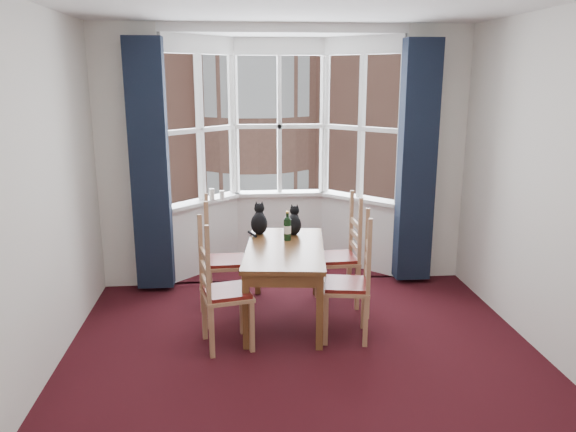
{
  "coord_description": "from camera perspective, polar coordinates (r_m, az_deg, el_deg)",
  "views": [
    {
      "loc": [
        -0.51,
        -3.8,
        2.28
      ],
      "look_at": [
        -0.07,
        1.05,
        1.05
      ],
      "focal_mm": 35.0,
      "sensor_mm": 36.0,
      "label": 1
    }
  ],
  "objects": [
    {
      "name": "floor",
      "position": [
        4.46,
        2.24,
        -16.57
      ],
      "size": [
        4.5,
        4.5,
        0.0
      ],
      "primitive_type": "plane",
      "color": "black",
      "rests_on": "ground"
    },
    {
      "name": "wall_left",
      "position": [
        4.18,
        -25.91,
        0.56
      ],
      "size": [
        0.0,
        4.5,
        4.5
      ],
      "primitive_type": "plane",
      "rotation": [
        1.57,
        0.0,
        1.57
      ],
      "color": "silver",
      "rests_on": "floor"
    },
    {
      "name": "wall_near",
      "position": [
        1.86,
        11.91,
        -14.44
      ],
      "size": [
        4.0,
        0.0,
        4.0
      ],
      "primitive_type": "plane",
      "rotation": [
        -1.57,
        0.0,
        0.0
      ],
      "color": "silver",
      "rests_on": "floor"
    },
    {
      "name": "wall_back_pier_left",
      "position": [
        6.22,
        -15.74,
        5.51
      ],
      "size": [
        0.7,
        0.12,
        2.8
      ],
      "primitive_type": "cube",
      "color": "silver",
      "rests_on": "floor"
    },
    {
      "name": "wall_back_pier_right",
      "position": [
        6.49,
        14.42,
        5.93
      ],
      "size": [
        0.7,
        0.12,
        2.8
      ],
      "primitive_type": "cube",
      "color": "silver",
      "rests_on": "floor"
    },
    {
      "name": "bay_window",
      "position": [
        6.63,
        -0.71,
        6.54
      ],
      "size": [
        2.76,
        0.94,
        2.8
      ],
      "color": "white",
      "rests_on": "floor"
    },
    {
      "name": "curtain_left",
      "position": [
        6.01,
        -13.85,
        4.86
      ],
      "size": [
        0.38,
        0.22,
        2.6
      ],
      "primitive_type": "cube",
      "color": "black",
      "rests_on": "floor"
    },
    {
      "name": "curtain_right",
      "position": [
        6.25,
        12.94,
        5.25
      ],
      "size": [
        0.38,
        0.22,
        2.6
      ],
      "primitive_type": "cube",
      "color": "black",
      "rests_on": "floor"
    },
    {
      "name": "dining_table",
      "position": [
        5.27,
        -0.31,
        -4.14
      ],
      "size": [
        0.87,
        1.42,
        0.72
      ],
      "color": "brown",
      "rests_on": "floor"
    },
    {
      "name": "chair_left_near",
      "position": [
        4.82,
        -7.31,
        -7.99
      ],
      "size": [
        0.48,
        0.5,
        0.92
      ],
      "color": "#A2734E",
      "rests_on": "floor"
    },
    {
      "name": "chair_left_far",
      "position": [
        5.6,
        -7.21,
        -4.77
      ],
      "size": [
        0.41,
        0.43,
        0.92
      ],
      "color": "#A2734E",
      "rests_on": "floor"
    },
    {
      "name": "chair_right_near",
      "position": [
        4.99,
        6.97,
        -7.17
      ],
      "size": [
        0.47,
        0.48,
        0.92
      ],
      "color": "#A2734E",
      "rests_on": "floor"
    },
    {
      "name": "chair_right_far",
      "position": [
        5.71,
        5.91,
        -4.37
      ],
      "size": [
        0.41,
        0.43,
        0.92
      ],
      "color": "#A2734E",
      "rests_on": "floor"
    },
    {
      "name": "cat_left",
      "position": [
        5.67,
        -2.95,
        -0.58
      ],
      "size": [
        0.19,
        0.25,
        0.33
      ],
      "color": "black",
      "rests_on": "dining_table"
    },
    {
      "name": "cat_right",
      "position": [
        5.64,
        0.58,
        -0.72
      ],
      "size": [
        0.2,
        0.25,
        0.3
      ],
      "color": "black",
      "rests_on": "dining_table"
    },
    {
      "name": "wine_bottle",
      "position": [
        5.43,
        -0.06,
        -1.18
      ],
      "size": [
        0.07,
        0.07,
        0.29
      ],
      "color": "black",
      "rests_on": "dining_table"
    },
    {
      "name": "candle_tall",
      "position": [
        6.55,
        -7.75,
        2.2
      ],
      "size": [
        0.06,
        0.06,
        0.13
      ],
      "primitive_type": "cylinder",
      "color": "white",
      "rests_on": "bay_window"
    },
    {
      "name": "candle_short",
      "position": [
        6.58,
        -6.73,
        2.14
      ],
      "size": [
        0.06,
        0.06,
        0.1
      ],
      "primitive_type": "cylinder",
      "color": "white",
      "rests_on": "bay_window"
    },
    {
      "name": "street",
      "position": [
        36.99,
        -4.27,
        1.19
      ],
      "size": [
        80.0,
        80.0,
        0.0
      ],
      "primitive_type": "plane",
      "color": "#333335",
      "rests_on": "ground"
    },
    {
      "name": "tenement_building",
      "position": [
        17.83,
        -3.62,
        11.94
      ],
      "size": [
        18.4,
        7.8,
        15.2
      ],
      "color": "#915C4B",
      "rests_on": "street"
    }
  ]
}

